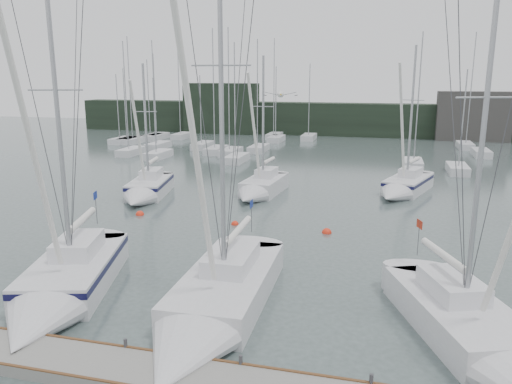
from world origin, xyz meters
TOP-DOWN VIEW (x-y plane):
  - ground at (0.00, 0.00)m, footprint 160.00×160.00m
  - dock at (0.00, -5.00)m, footprint 24.00×2.00m
  - far_treeline at (0.00, 62.00)m, footprint 90.00×4.00m
  - far_building_left at (-20.00, 60.00)m, footprint 12.00×3.00m
  - far_building_right at (18.00, 60.00)m, footprint 10.00×3.00m
  - mast_forest at (-10.42, 43.98)m, footprint 59.95×26.30m
  - sailboat_near_left at (-6.61, -1.05)m, footprint 5.86×10.62m
  - sailboat_near_center at (-0.01, -1.35)m, footprint 3.59×11.95m
  - sailboat_near_right at (9.68, -1.20)m, footprint 6.32×10.23m
  - sailboat_mid_a at (-11.57, 16.37)m, footprint 4.12×8.35m
  - sailboat_mid_b at (-3.34, 19.20)m, footprint 3.12×7.78m
  - sailboat_mid_d at (7.52, 22.59)m, footprint 5.07×8.58m
  - buoy_a at (-2.95, 11.56)m, footprint 0.48×0.48m
  - buoy_b at (2.90, 11.28)m, footprint 0.59×0.59m
  - buoy_c at (-9.85, 12.07)m, footprint 0.57×0.57m
  - seagull at (2.41, -0.34)m, footprint 1.08×0.52m

SIDE VIEW (x-z plane):
  - ground at x=0.00m, z-range 0.00..0.00m
  - buoy_a at x=-2.95m, z-range -0.24..0.24m
  - buoy_b at x=2.90m, z-range -0.29..0.29m
  - buoy_c at x=-9.85m, z-range -0.28..0.28m
  - dock at x=0.00m, z-range 0.00..0.40m
  - mast_forest at x=-10.42m, z-range -6.80..7.78m
  - sailboat_near_right at x=9.68m, z-range -6.68..7.80m
  - sailboat_mid_b at x=-3.34m, z-range -5.17..6.31m
  - sailboat_near_center at x=-0.01m, z-range -7.60..8.75m
  - sailboat_mid_d at x=7.52m, z-range -5.57..6.75m
  - sailboat_mid_a at x=-11.57m, z-range -4.85..6.07m
  - sailboat_near_left at x=-6.61m, z-range -6.69..7.97m
  - far_treeline at x=0.00m, z-range 0.00..5.00m
  - far_building_right at x=18.00m, z-range 0.00..7.00m
  - far_building_left at x=-20.00m, z-range 0.00..8.00m
  - seagull at x=2.41m, z-range 8.49..8.71m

